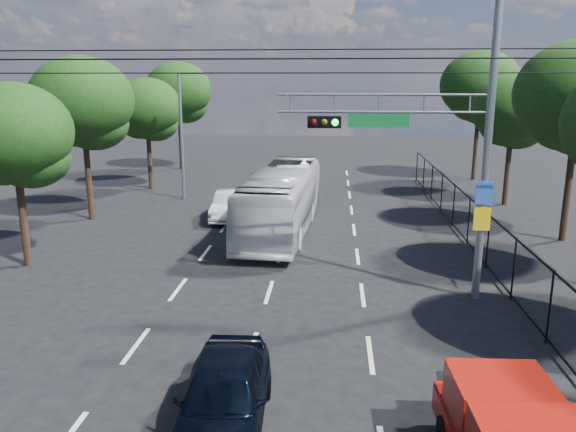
# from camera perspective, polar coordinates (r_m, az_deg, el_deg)

# --- Properties ---
(lane_markings) EXTENTS (6.12, 38.00, 0.01)m
(lane_markings) POSITION_cam_1_polar(r_m,az_deg,el_deg) (23.94, -0.31, -2.49)
(lane_markings) COLOR beige
(lane_markings) RESTS_ON ground
(signal_mast) EXTENTS (6.43, 0.39, 9.50)m
(signal_mast) POSITION_cam_1_polar(r_m,az_deg,el_deg) (17.28, 15.80, 8.42)
(signal_mast) COLOR slate
(signal_mast) RESTS_ON ground
(streetlight_left) EXTENTS (2.09, 0.22, 7.08)m
(streetlight_left) POSITION_cam_1_polar(r_m,az_deg,el_deg) (32.12, -10.51, 8.59)
(streetlight_left) COLOR slate
(streetlight_left) RESTS_ON ground
(utility_wires) EXTENTS (22.00, 5.04, 0.74)m
(utility_wires) POSITION_cam_1_polar(r_m,az_deg,el_deg) (17.86, -1.81, 15.47)
(utility_wires) COLOR black
(utility_wires) RESTS_ON ground
(fence_right) EXTENTS (0.06, 34.03, 2.00)m
(fence_right) POSITION_cam_1_polar(r_m,az_deg,el_deg) (22.54, 18.91, -1.57)
(fence_right) COLOR black
(fence_right) RESTS_ON ground
(tree_right_d) EXTENTS (4.32, 4.32, 7.02)m
(tree_right_d) POSITION_cam_1_polar(r_m,az_deg,el_deg) (32.39, 21.87, 9.50)
(tree_right_d) COLOR black
(tree_right_d) RESTS_ON ground
(tree_right_e) EXTENTS (5.28, 5.28, 8.58)m
(tree_right_e) POSITION_cam_1_polar(r_m,az_deg,el_deg) (40.11, 18.95, 11.92)
(tree_right_e) COLOR black
(tree_right_e) RESTS_ON ground
(tree_left_b) EXTENTS (4.08, 4.08, 6.63)m
(tree_left_b) POSITION_cam_1_polar(r_m,az_deg,el_deg) (22.08, -25.98, 6.88)
(tree_left_b) COLOR black
(tree_left_b) RESTS_ON ground
(tree_left_c) EXTENTS (4.80, 4.80, 7.80)m
(tree_left_c) POSITION_cam_1_polar(r_m,az_deg,el_deg) (28.51, -20.09, 10.30)
(tree_left_c) COLOR black
(tree_left_c) RESTS_ON ground
(tree_left_d) EXTENTS (4.20, 4.20, 6.83)m
(tree_left_d) POSITION_cam_1_polar(r_m,az_deg,el_deg) (35.84, -14.09, 10.16)
(tree_left_d) COLOR black
(tree_left_d) RESTS_ON ground
(tree_left_e) EXTENTS (4.92, 4.92, 7.99)m
(tree_left_e) POSITION_cam_1_polar(r_m,az_deg,el_deg) (43.51, -11.03, 11.94)
(tree_left_e) COLOR black
(tree_left_e) RESTS_ON ground
(navy_hatchback) EXTENTS (1.91, 4.33, 1.45)m
(navy_hatchback) POSITION_cam_1_polar(r_m,az_deg,el_deg) (11.45, -6.60, -17.75)
(navy_hatchback) COLOR black
(navy_hatchback) RESTS_ON ground
(white_bus) EXTENTS (3.12, 10.53, 2.90)m
(white_bus) POSITION_cam_1_polar(r_m,az_deg,el_deg) (25.00, -0.65, 1.62)
(white_bus) COLOR silver
(white_bus) RESTS_ON ground
(white_van) EXTENTS (1.51, 4.15, 1.36)m
(white_van) POSITION_cam_1_polar(r_m,az_deg,el_deg) (27.71, -5.88, 1.12)
(white_van) COLOR silver
(white_van) RESTS_ON ground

